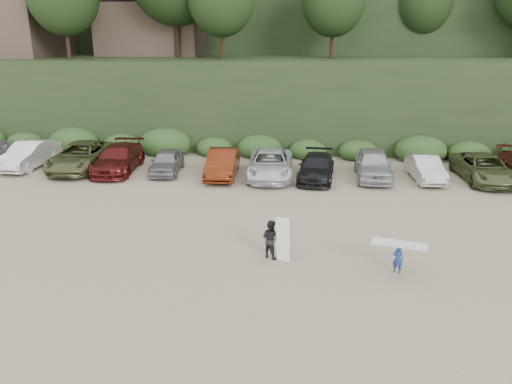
# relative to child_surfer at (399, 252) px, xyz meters

# --- Properties ---
(ground) EXTENTS (120.00, 120.00, 0.00)m
(ground) POSITION_rel_child_surfer_xyz_m (-4.03, 1.46, -0.76)
(ground) COLOR tan
(ground) RESTS_ON ground
(parked_cars) EXTENTS (34.08, 6.12, 1.63)m
(parked_cars) POSITION_rel_child_surfer_xyz_m (-6.79, 11.53, 0.01)
(parked_cars) COLOR #98999D
(parked_cars) RESTS_ON ground
(child_surfer) EXTENTS (1.92, 0.93, 1.11)m
(child_surfer) POSITION_rel_child_surfer_xyz_m (0.00, 0.00, 0.00)
(child_surfer) COLOR navy
(child_surfer) RESTS_ON ground
(adult_surfer) EXTENTS (1.18, 0.89, 1.72)m
(adult_surfer) POSITION_rel_child_surfer_xyz_m (-4.43, 0.72, -0.02)
(adult_surfer) COLOR black
(adult_surfer) RESTS_ON ground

